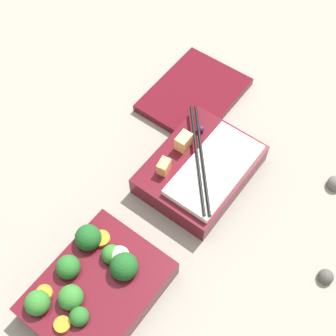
{
  "coord_description": "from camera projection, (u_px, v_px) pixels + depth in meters",
  "views": [
    {
      "loc": [
        -0.25,
        -0.21,
        0.71
      ],
      "look_at": [
        0.09,
        0.04,
        0.04
      ],
      "focal_mm": 50.0,
      "sensor_mm": 36.0,
      "label": 1
    }
  ],
  "objects": [
    {
      "name": "ground_plane",
      "position": [
        155.0,
        228.0,
        0.78
      ],
      "size": [
        3.0,
        3.0,
        0.0
      ],
      "primitive_type": "plane",
      "color": "gray"
    },
    {
      "name": "bento_tray_vegetable",
      "position": [
        96.0,
        286.0,
        0.7
      ],
      "size": [
        0.2,
        0.15,
        0.07
      ],
      "color": "#510F19",
      "rests_on": "ground_plane"
    },
    {
      "name": "bento_tray_rice",
      "position": [
        200.0,
        168.0,
        0.81
      ],
      "size": [
        0.2,
        0.15,
        0.07
      ],
      "color": "#510F19",
      "rests_on": "ground_plane"
    },
    {
      "name": "bento_lid",
      "position": [
        194.0,
        95.0,
        0.92
      ],
      "size": [
        0.2,
        0.15,
        0.02
      ],
      "primitive_type": "cube",
      "rotation": [
        0.0,
        0.0,
        0.01
      ],
      "color": "#510F19",
      "rests_on": "ground_plane"
    },
    {
      "name": "pebble_0",
      "position": [
        326.0,
        277.0,
        0.73
      ],
      "size": [
        0.02,
        0.02,
        0.02
      ],
      "primitive_type": "sphere",
      "color": "#474442",
      "rests_on": "ground_plane"
    },
    {
      "name": "pebble_1",
      "position": [
        335.0,
        184.0,
        0.81
      ],
      "size": [
        0.03,
        0.03,
        0.03
      ],
      "primitive_type": "sphere",
      "color": "#595651",
      "rests_on": "ground_plane"
    }
  ]
}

